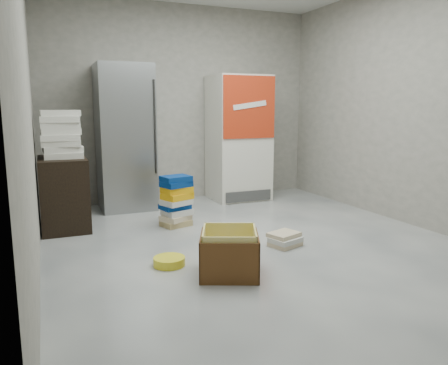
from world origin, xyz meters
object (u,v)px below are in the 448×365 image
Objects in this scene: steel_fridge at (125,138)px; cardboard_box at (229,256)px; coke_cooler at (239,138)px; phonebook_stack_main at (176,201)px; wood_shelf at (64,193)px.

steel_fridge reaches higher than cardboard_box.
coke_cooler is 2.93× the size of cardboard_box.
steel_fridge is at bearing 86.56° from phonebook_stack_main.
steel_fridge reaches higher than phonebook_stack_main.
cardboard_box is at bearing -59.83° from wood_shelf.
wood_shelf is at bearing 140.36° from phonebook_stack_main.
steel_fridge reaches higher than coke_cooler.
steel_fridge is at bearing 119.90° from cardboard_box.
coke_cooler is 2.63m from wood_shelf.
steel_fridge is 2.37× the size of wood_shelf.
wood_shelf is at bearing -163.72° from coke_cooler.
coke_cooler is (1.65, -0.01, -0.05)m from steel_fridge.
coke_cooler is at bearing -0.18° from steel_fridge.
coke_cooler is 3.09× the size of phonebook_stack_main.
phonebook_stack_main is 0.95× the size of cardboard_box.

